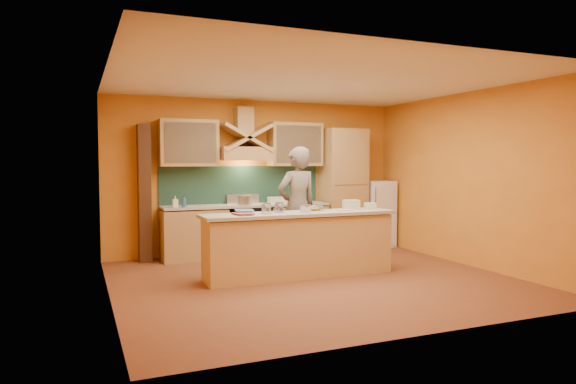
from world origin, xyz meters
name	(u,v)px	position (x,y,z in m)	size (l,w,h in m)	color
floor	(314,280)	(0.00, 0.00, 0.00)	(5.50, 5.00, 0.01)	brown
ceiling	(315,81)	(0.00, 0.00, 2.80)	(5.50, 5.00, 0.01)	white
wall_back	(257,177)	(0.00, 2.50, 1.40)	(5.50, 0.02, 2.80)	orange
wall_front	(427,191)	(0.00, -2.50, 1.40)	(5.50, 0.02, 2.80)	orange
wall_left	(108,185)	(-2.75, 0.00, 1.40)	(0.02, 5.00, 2.80)	orange
wall_right	(469,179)	(2.75, 0.00, 1.40)	(0.02, 5.00, 2.80)	orange
base_cabinet_left	(194,234)	(-1.25, 2.20, 0.43)	(1.10, 0.60, 0.86)	tan
base_cabinet_right	(295,229)	(0.65, 2.20, 0.43)	(1.10, 0.60, 0.86)	tan
counter_top	(247,205)	(-0.30, 2.20, 0.90)	(3.00, 0.62, 0.04)	#B7AE9B
stove	(247,230)	(-0.30, 2.20, 0.45)	(0.60, 0.58, 0.90)	black
backsplash	(242,185)	(-0.30, 2.48, 1.25)	(3.00, 0.03, 0.70)	#18362D
range_hood	(245,154)	(-0.30, 2.25, 1.82)	(0.92, 0.50, 0.24)	tan
hood_chimney	(244,121)	(-0.30, 2.35, 2.40)	(0.30, 0.30, 0.50)	tan
upper_cabinet_left	(189,143)	(-1.30, 2.33, 2.00)	(1.00, 0.35, 0.80)	tan
upper_cabinet_right	(295,144)	(0.70, 2.33, 2.00)	(1.00, 0.35, 0.80)	tan
pantry_column	(343,189)	(1.65, 2.20, 1.15)	(0.80, 0.60, 2.30)	tan
fridge	(376,213)	(2.40, 2.20, 0.65)	(0.58, 0.60, 1.30)	white
trim_column_left	(144,193)	(-2.05, 2.35, 1.15)	(0.20, 0.30, 2.30)	#472816
island_body	(300,247)	(-0.10, 0.30, 0.44)	(2.80, 0.55, 0.88)	tan
island_top	(300,214)	(-0.10, 0.30, 0.92)	(2.90, 0.62, 0.05)	#B7AE9B
person	(297,207)	(0.15, 0.97, 0.96)	(0.70, 0.46, 1.92)	#70665B
pot_large	(245,201)	(-0.38, 2.07, 0.99)	(0.21, 0.21, 0.18)	#ADAEB4
pot_small	(246,201)	(-0.25, 2.37, 0.97)	(0.21, 0.21, 0.13)	silver
soap_bottle_a	(175,202)	(-1.59, 2.07, 1.02)	(0.09, 0.09, 0.19)	white
soap_bottle_b	(184,201)	(-1.45, 2.00, 1.02)	(0.08, 0.08, 0.21)	#2D557E
bowl_back	(291,201)	(0.53, 2.13, 0.96)	(0.26, 0.26, 0.08)	silver
dish_rack	(277,200)	(0.30, 2.22, 0.98)	(0.31, 0.24, 0.11)	silver
book_lower	(235,214)	(-1.09, 0.24, 0.96)	(0.23, 0.31, 0.03)	#A2403A
book_upper	(235,211)	(-1.02, 0.48, 0.98)	(0.26, 0.35, 0.03)	teal
jar_large	(279,207)	(-0.38, 0.41, 1.02)	(0.13, 0.13, 0.14)	silver
jar_small	(266,209)	(-0.63, 0.27, 1.02)	(0.13, 0.13, 0.15)	white
kitchen_scale	(306,209)	(-0.06, 0.18, 1.00)	(0.13, 0.13, 0.11)	silver
mixing_bowl	(314,208)	(0.21, 0.47, 0.98)	(0.27, 0.27, 0.07)	white
cloth	(345,210)	(0.65, 0.30, 0.95)	(0.24, 0.18, 0.02)	beige
grocery_bag_a	(351,205)	(0.82, 0.41, 1.02)	(0.22, 0.18, 0.15)	beige
grocery_bag_b	(370,206)	(1.11, 0.33, 0.99)	(0.16, 0.13, 0.10)	beige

